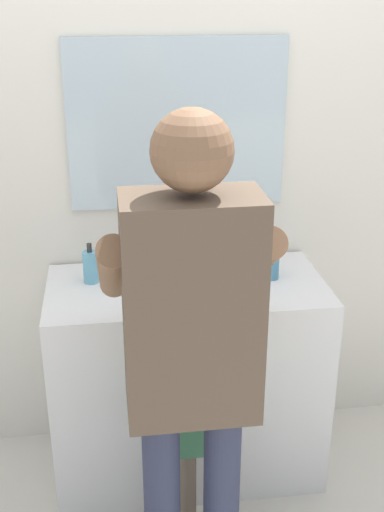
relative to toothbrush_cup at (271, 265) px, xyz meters
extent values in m
plane|color=silver|center=(-0.34, -0.32, -0.93)|extent=(14.00, 14.00, 0.00)
cube|color=silver|center=(-0.34, 0.30, 0.42)|extent=(4.40, 0.08, 2.70)
cube|color=silver|center=(-0.34, 0.25, 0.53)|extent=(0.88, 0.02, 0.67)
cube|color=white|center=(-0.34, -0.02, -0.49)|extent=(1.11, 0.54, 0.88)
cylinder|color=white|center=(-0.34, -0.04, 0.00)|extent=(0.36, 0.36, 0.11)
cylinder|color=silver|center=(-0.34, -0.04, 0.01)|extent=(0.29, 0.29, 0.09)
cylinder|color=#B7BABF|center=(-0.34, 0.19, 0.04)|extent=(0.03, 0.03, 0.18)
cylinder|color=#B7BABF|center=(-0.34, 0.13, 0.12)|extent=(0.02, 0.12, 0.02)
cylinder|color=#B7BABF|center=(-0.41, 0.19, -0.03)|extent=(0.04, 0.04, 0.05)
cylinder|color=#B7BABF|center=(-0.27, 0.19, -0.03)|extent=(0.04, 0.04, 0.05)
cylinder|color=#4C8EB2|center=(0.00, 0.00, -0.01)|extent=(0.07, 0.07, 0.09)
cylinder|color=yellow|center=(0.01, -0.01, 0.05)|extent=(0.03, 0.03, 0.17)
cube|color=white|center=(0.01, -0.01, 0.14)|extent=(0.01, 0.02, 0.02)
cylinder|color=green|center=(0.01, 0.01, 0.05)|extent=(0.03, 0.03, 0.17)
cube|color=white|center=(0.01, 0.01, 0.14)|extent=(0.01, 0.02, 0.02)
cylinder|color=#66B2D1|center=(-0.72, 0.06, 0.01)|extent=(0.06, 0.06, 0.13)
cylinder|color=#2D2D2D|center=(-0.72, 0.06, 0.09)|extent=(0.02, 0.02, 0.04)
cylinder|color=#6B5B4C|center=(-0.40, -0.43, -0.73)|extent=(0.06, 0.06, 0.42)
cylinder|color=#6B5B4C|center=(-0.29, -0.43, -0.73)|extent=(0.06, 0.06, 0.42)
cube|color=#427F56|center=(-0.34, -0.43, -0.33)|extent=(0.21, 0.12, 0.36)
sphere|color=#D8A884|center=(-0.34, -0.43, -0.08)|extent=(0.12, 0.12, 0.12)
cylinder|color=#D8A884|center=(-0.46, -0.33, -0.30)|extent=(0.05, 0.25, 0.20)
cylinder|color=#D8A884|center=(-0.23, -0.33, -0.30)|extent=(0.05, 0.25, 0.20)
cylinder|color=#2D334C|center=(-0.51, -0.69, -0.54)|extent=(0.12, 0.12, 0.78)
cylinder|color=#2D334C|center=(-0.32, -0.69, -0.54)|extent=(0.12, 0.12, 0.78)
cube|color=brown|center=(-0.42, -0.69, 0.19)|extent=(0.39, 0.22, 0.68)
sphere|color=brown|center=(-0.42, -0.69, 0.65)|extent=(0.22, 0.22, 0.22)
cylinder|color=brown|center=(-0.63, -0.51, 0.25)|extent=(0.10, 0.47, 0.37)
cylinder|color=brown|center=(-0.20, -0.51, 0.25)|extent=(0.10, 0.47, 0.37)
cylinder|color=yellow|center=(-0.20, -0.33, 0.07)|extent=(0.01, 0.14, 0.03)
cube|color=white|center=(-0.20, -0.26, 0.08)|extent=(0.01, 0.02, 0.02)
camera|label=1|loc=(-0.64, -2.31, 1.05)|focal=45.38mm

